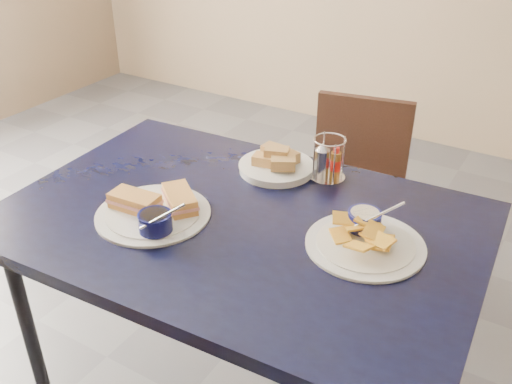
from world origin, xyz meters
The scene contains 6 objects.
dining_table centered at (-0.21, 0.10, 0.69)m, with size 1.36×0.94×0.75m.
chair_far centered at (-0.17, 0.92, 0.46)m, with size 0.44×0.43×0.81m.
sandwich_plate centered at (-0.41, -0.02, 0.77)m, with size 0.32×0.32×0.12m.
plantain_plate centered at (0.13, 0.16, 0.77)m, with size 0.31×0.31×0.12m.
bread_basket centered at (-0.25, 0.39, 0.78)m, with size 0.24×0.24×0.08m.
condiment_caddy centered at (-0.10, 0.43, 0.81)m, with size 0.11×0.11×0.14m.
Camera 1 is at (0.52, -1.02, 1.61)m, focal length 40.00 mm.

